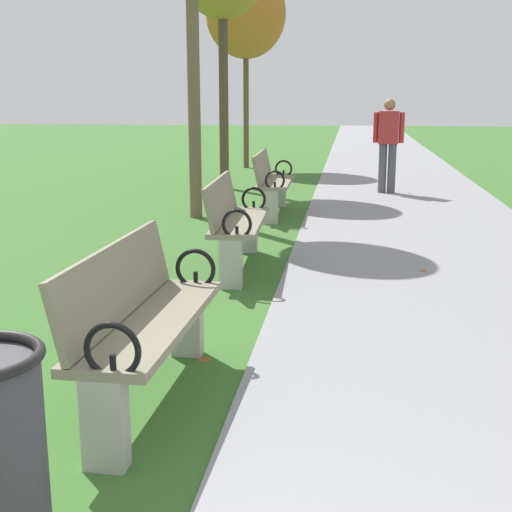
% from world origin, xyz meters
% --- Properties ---
extents(paved_walkway, '(3.04, 44.00, 0.02)m').
position_xyz_m(paved_walkway, '(1.52, 18.00, 0.01)').
color(paved_walkway, gray).
rests_on(paved_walkway, ground).
extents(park_bench_2, '(0.51, 1.61, 0.90)m').
position_xyz_m(park_bench_2, '(-0.50, 3.04, 0.49)').
color(park_bench_2, gray).
rests_on(park_bench_2, ground).
extents(park_bench_3, '(0.53, 1.62, 0.90)m').
position_xyz_m(park_bench_3, '(-0.50, 6.19, 0.49)').
color(park_bench_3, gray).
rests_on(park_bench_3, ground).
extents(park_bench_4, '(0.50, 1.61, 0.90)m').
position_xyz_m(park_bench_4, '(-0.50, 9.46, 0.49)').
color(park_bench_4, gray).
rests_on(park_bench_4, ground).
extents(tree_3, '(1.84, 1.84, 4.54)m').
position_xyz_m(tree_3, '(-1.86, 16.12, 3.51)').
color(tree_3, brown).
rests_on(tree_3, ground).
extents(pedestrian_walking, '(0.53, 0.24, 1.62)m').
position_xyz_m(pedestrian_walking, '(1.25, 11.93, 0.93)').
color(pedestrian_walking, '#4C4C56').
rests_on(pedestrian_walking, paved_walkway).
extents(scattered_leaves, '(2.75, 13.51, 0.02)m').
position_xyz_m(scattered_leaves, '(-0.12, 5.40, 0.01)').
color(scattered_leaves, brown).
rests_on(scattered_leaves, ground).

